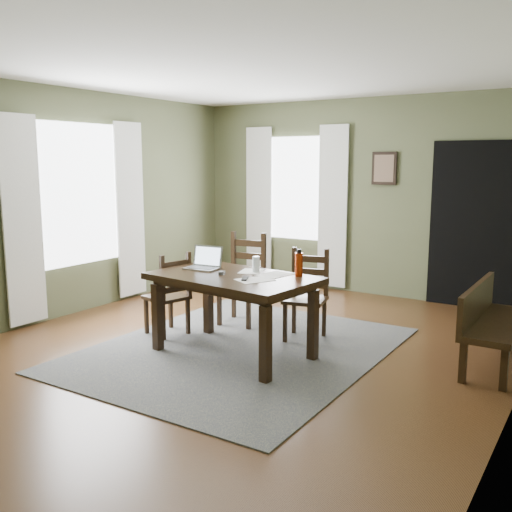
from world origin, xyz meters
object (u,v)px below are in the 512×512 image
Objects in this scene: chair_end at (169,295)px; chair_back_left at (243,280)px; bench at (490,318)px; chair_back_right at (307,296)px; water_bottle at (299,264)px; dining_table at (233,285)px; laptop at (205,263)px.

chair_end is 0.87× the size of chair_back_left.
chair_end is at bearing -123.10° from chair_back_left.
bench is (3.05, 0.88, 0.01)m from chair_end.
water_bottle is (0.19, -0.54, 0.44)m from chair_back_right.
dining_table is 6.46× the size of water_bottle.
chair_end is at bearing -164.35° from chair_back_right.
water_bottle is at bearing 109.52° from chair_end.
bench is at bearing 120.14° from chair_end.
laptop is (-0.44, 0.13, 0.15)m from dining_table.
laptop is at bearing -91.03° from chair_back_left.
chair_back_right is 3.68× the size of water_bottle.
bench is at bearing -6.82° from chair_back_left.
bench is at bearing 32.24° from dining_table.
chair_back_right reaches higher than bench.
chair_back_right is 2.67× the size of laptop.
chair_back_left is 2.66m from bench.
chair_back_left is (0.39, 0.83, 0.06)m from chair_end.
dining_table is 1.76× the size of chair_back_right.
water_bottle reaches higher than bench.
chair_end is at bearing -174.58° from water_bottle.
chair_end is 0.92m from chair_back_left.
water_bottle is (1.08, -0.69, 0.40)m from chair_back_left.
bench is 3.79× the size of laptop.
dining_table is at bearing -22.93° from laptop.
chair_back_right is 1.12m from laptop.
water_bottle is at bearing 34.38° from dining_table.
water_bottle reaches higher than chair_back_left.
water_bottle reaches higher than dining_table.
chair_back_left is 1.34m from water_bottle.
bench is (2.12, 1.03, -0.24)m from dining_table.
chair_back_right is at bearing 109.53° from water_bottle.
chair_end is at bearing 177.19° from dining_table.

